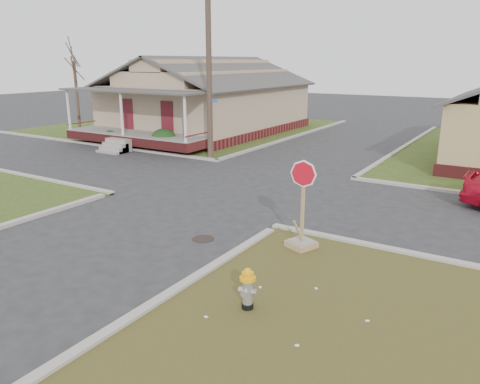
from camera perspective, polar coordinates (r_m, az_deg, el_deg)
The scene contains 11 objects.
ground at distance 15.28m, azimuth -10.08°, elevation -3.49°, with size 120.00×120.00×0.00m, color #2A2A2D.
verge_far_left at distance 36.92m, azimuth -6.62°, elevation 7.93°, with size 19.00×19.00×0.05m, color #324518.
curbs at distance 19.10m, azimuth -0.09°, elevation 0.66°, with size 80.00×40.00×0.12m, color #ABA39A, non-canonical shape.
manhole at distance 13.59m, azimuth -4.51°, elevation -5.71°, with size 0.64×0.64×0.01m, color black.
corner_house at distance 33.84m, azimuth -4.08°, elevation 11.13°, with size 10.10×15.50×5.30m.
utility_pole at distance 24.03m, azimuth -3.80°, elevation 14.97°, with size 1.80×0.28×9.00m.
tree_far_left at distance 35.91m, azimuth -19.25°, elevation 10.93°, with size 0.22×0.22×4.90m, color #49342A.
fire_hydrant at distance 9.69m, azimuth 0.94°, elevation -11.43°, with size 0.33×0.33×0.90m.
stop_sign at distance 12.79m, azimuth 7.54°, elevation -4.48°, with size 0.69×0.67×2.44m.
hedge_left at distance 29.53m, azimuth -15.52°, elevation 6.49°, with size 1.23×1.00×0.94m, color #1B3E16.
hedge_right at distance 27.18m, azimuth -9.28°, elevation 6.35°, with size 1.52×1.25×1.16m, color #1B3E16.
Camera 1 is at (9.76, -10.65, 4.96)m, focal length 35.00 mm.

